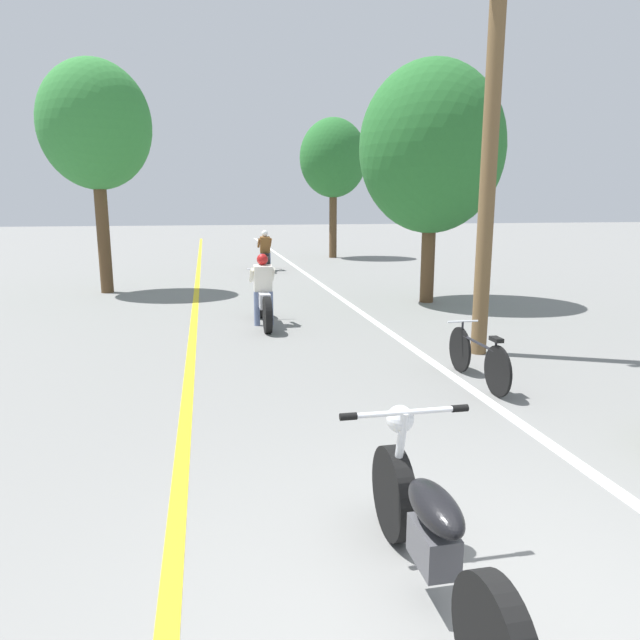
% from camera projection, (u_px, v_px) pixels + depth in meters
% --- Properties ---
extents(lane_stripe_center, '(0.14, 48.00, 0.01)m').
position_uv_depth(lane_stripe_center, '(196.00, 295.00, 14.61)').
color(lane_stripe_center, yellow).
rests_on(lane_stripe_center, ground).
extents(lane_stripe_edge, '(0.14, 48.00, 0.01)m').
position_uv_depth(lane_stripe_edge, '(331.00, 291.00, 15.28)').
color(lane_stripe_edge, white).
rests_on(lane_stripe_edge, ground).
extents(utility_pole, '(1.10, 0.24, 6.10)m').
position_uv_depth(utility_pole, '(490.00, 146.00, 8.36)').
color(utility_pole, brown).
rests_on(utility_pole, ground).
extents(roadside_tree_right_near, '(3.33, 3.00, 5.46)m').
position_uv_depth(roadside_tree_right_near, '(432.00, 149.00, 12.92)').
color(roadside_tree_right_near, '#513A23').
rests_on(roadside_tree_right_near, ground).
extents(roadside_tree_right_far, '(2.83, 2.55, 5.80)m').
position_uv_depth(roadside_tree_right_far, '(333.00, 159.00, 23.86)').
color(roadside_tree_right_far, '#513A23').
rests_on(roadside_tree_right_far, ground).
extents(roadside_tree_left, '(2.76, 2.48, 5.82)m').
position_uv_depth(roadside_tree_left, '(95.00, 127.00, 14.22)').
color(roadside_tree_left, '#513A23').
rests_on(roadside_tree_left, ground).
extents(motorcycle_foreground, '(0.87, 2.10, 1.02)m').
position_uv_depth(motorcycle_foreground, '(431.00, 535.00, 3.32)').
color(motorcycle_foreground, black).
rests_on(motorcycle_foreground, ground).
extents(motorcycle_rider_lead, '(0.50, 2.14, 1.38)m').
position_uv_depth(motorcycle_rider_lead, '(263.00, 298.00, 10.97)').
color(motorcycle_rider_lead, black).
rests_on(motorcycle_rider_lead, ground).
extents(motorcycle_rider_far, '(0.50, 2.03, 1.39)m').
position_uv_depth(motorcycle_rider_far, '(265.00, 255.00, 19.92)').
color(motorcycle_rider_far, black).
rests_on(motorcycle_rider_far, ground).
extents(bicycle_parked, '(0.44, 1.70, 0.74)m').
position_uv_depth(bicycle_parked, '(478.00, 358.00, 7.42)').
color(bicycle_parked, black).
rests_on(bicycle_parked, ground).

